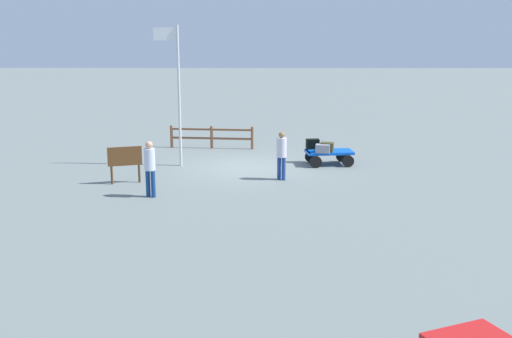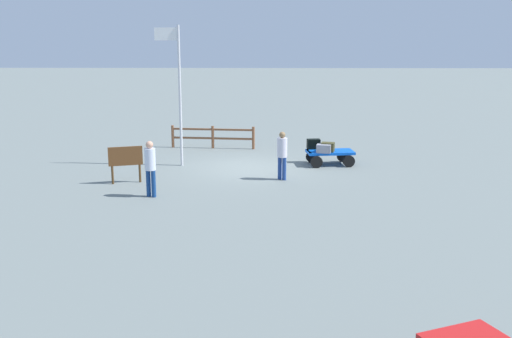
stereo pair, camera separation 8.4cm
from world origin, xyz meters
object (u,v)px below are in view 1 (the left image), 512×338
(suitcase_dark, at_px, (323,149))
(worker_lead, at_px, (282,152))
(luggage_cart, at_px, (329,155))
(flagpole, at_px, (177,86))
(worker_trailing, at_px, (150,164))
(suitcase_olive, at_px, (313,144))
(suitcase_tan, at_px, (327,147))
(signboard, at_px, (125,159))

(suitcase_dark, relative_size, worker_lead, 0.35)
(luggage_cart, bearing_deg, flagpole, 1.84)
(suitcase_dark, bearing_deg, flagpole, -1.91)
(worker_trailing, bearing_deg, suitcase_dark, -143.58)
(suitcase_olive, bearing_deg, suitcase_tan, 132.54)
(suitcase_tan, relative_size, flagpole, 0.11)
(suitcase_dark, distance_m, flagpole, 6.06)
(suitcase_tan, xyz_separation_m, worker_trailing, (6.03, 4.53, 0.31))
(signboard, bearing_deg, worker_trailing, 124.34)
(suitcase_dark, bearing_deg, luggage_cart, -125.81)
(suitcase_olive, distance_m, suitcase_tan, 0.75)
(signboard, bearing_deg, luggage_cart, -157.82)
(suitcase_olive, bearing_deg, signboard, 26.70)
(worker_lead, height_order, worker_trailing, worker_trailing)
(worker_trailing, bearing_deg, suitcase_olive, -137.36)
(suitcase_tan, bearing_deg, suitcase_olive, -47.46)
(suitcase_dark, height_order, worker_lead, worker_lead)
(signboard, bearing_deg, suitcase_olive, -153.30)
(luggage_cart, relative_size, worker_trailing, 1.06)
(suitcase_dark, relative_size, worker_trailing, 0.33)
(signboard, bearing_deg, flagpole, -117.57)
(luggage_cart, height_order, suitcase_tan, suitcase_tan)
(suitcase_olive, relative_size, worker_lead, 0.31)
(suitcase_dark, bearing_deg, worker_trailing, 36.42)
(suitcase_tan, distance_m, flagpole, 6.21)
(suitcase_dark, distance_m, suitcase_tan, 0.28)
(suitcase_olive, height_order, suitcase_dark, suitcase_olive)
(suitcase_dark, height_order, suitcase_tan, suitcase_tan)
(suitcase_dark, xyz_separation_m, flagpole, (5.57, -0.19, 2.37))
(luggage_cart, xyz_separation_m, suitcase_dark, (0.27, 0.37, 0.31))
(flagpole, xyz_separation_m, signboard, (1.45, 2.78, -2.24))
(suitcase_tan, height_order, worker_trailing, worker_trailing)
(luggage_cart, bearing_deg, suitcase_olive, -33.34)
(worker_trailing, xyz_separation_m, signboard, (1.17, -1.72, -0.19))
(luggage_cart, height_order, flagpole, flagpole)
(suitcase_tan, bearing_deg, worker_trailing, 36.90)
(worker_trailing, bearing_deg, luggage_cart, -142.54)
(worker_trailing, xyz_separation_m, flagpole, (-0.28, -4.50, 2.04))
(worker_lead, relative_size, worker_trailing, 0.95)
(flagpole, bearing_deg, signboard, 62.43)
(luggage_cart, distance_m, suitcase_olive, 0.80)
(luggage_cart, distance_m, worker_lead, 3.14)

